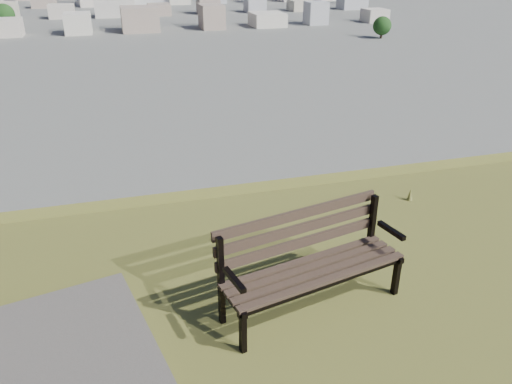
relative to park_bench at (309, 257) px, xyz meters
name	(u,v)px	position (x,y,z in m)	size (l,w,h in m)	color
park_bench	(309,257)	(0.00, 0.00, 0.00)	(1.85, 0.93, 0.93)	#3F2C24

